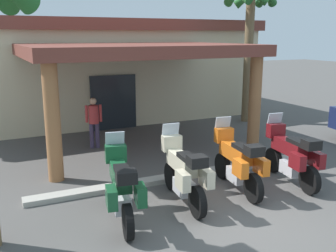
{
  "coord_description": "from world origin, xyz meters",
  "views": [
    {
      "loc": [
        -4.31,
        -5.8,
        3.58
      ],
      "look_at": [
        -0.05,
        3.42,
        1.2
      ],
      "focal_mm": 41.57,
      "sensor_mm": 36.0,
      "label": 1
    }
  ],
  "objects": [
    {
      "name": "motorcycle_maroon",
      "position": [
        2.28,
        1.19,
        0.7
      ],
      "size": [
        0.81,
        2.21,
        1.61
      ],
      "rotation": [
        0.0,
        0.0,
        1.42
      ],
      "color": "black",
      "rests_on": "ground_plane"
    },
    {
      "name": "palm_tree_near_portico",
      "position": [
        5.52,
        7.53,
        4.16
      ],
      "size": [
        2.16,
        2.26,
        5.79
      ],
      "color": "brown",
      "rests_on": "ground_plane"
    },
    {
      "name": "curb_strip",
      "position": [
        0.06,
        2.58,
        0.06
      ],
      "size": [
        7.92,
        0.36,
        0.12
      ],
      "primitive_type": "cube",
      "color": "#ADA89E",
      "rests_on": "ground_plane"
    },
    {
      "name": "motorcycle_cream",
      "position": [
        -0.68,
        1.23,
        0.7
      ],
      "size": [
        0.74,
        2.21,
        1.61
      ],
      "rotation": [
        0.0,
        0.0,
        1.47
      ],
      "color": "black",
      "rests_on": "ground_plane"
    },
    {
      "name": "motorcycle_orange",
      "position": [
        0.8,
        1.35,
        0.7
      ],
      "size": [
        0.78,
        2.21,
        1.61
      ],
      "rotation": [
        0.0,
        0.0,
        1.45
      ],
      "color": "black",
      "rests_on": "ground_plane"
    },
    {
      "name": "motel_building",
      "position": [
        -0.07,
        11.7,
        2.15
      ],
      "size": [
        14.32,
        12.18,
        4.21
      ],
      "rotation": [
        0.0,
        0.0,
        0.02
      ],
      "color": "beige",
      "rests_on": "ground_plane"
    },
    {
      "name": "pedestrian",
      "position": [
        -1.36,
        6.26,
        0.95
      ],
      "size": [
        0.52,
        0.32,
        1.65
      ],
      "rotation": [
        0.0,
        0.0,
        1.41
      ],
      "color": "#3F334C",
      "rests_on": "ground_plane"
    },
    {
      "name": "ground_plane",
      "position": [
        0.0,
        0.0,
        0.0
      ],
      "size": [
        80.0,
        80.0,
        0.0
      ],
      "primitive_type": "plane",
      "color": "#514F4C"
    },
    {
      "name": "motorcycle_green",
      "position": [
        -2.16,
        1.01,
        0.7
      ],
      "size": [
        0.87,
        2.2,
        1.61
      ],
      "rotation": [
        0.0,
        0.0,
        1.39
      ],
      "color": "black",
      "rests_on": "ground_plane"
    }
  ]
}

